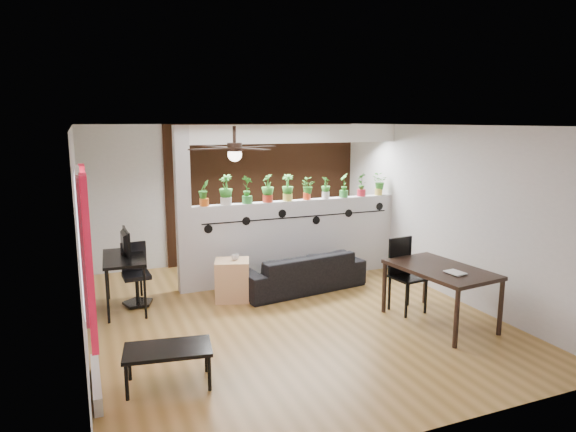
{
  "coord_description": "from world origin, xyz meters",
  "views": [
    {
      "loc": [
        -2.56,
        -6.29,
        2.67
      ],
      "look_at": [
        0.26,
        0.6,
        1.27
      ],
      "focal_mm": 32.0,
      "sensor_mm": 36.0,
      "label": 1
    }
  ],
  "objects_px": {
    "potted_plant_5": "(307,188)",
    "coffee_table": "(168,352)",
    "potted_plant_9": "(379,184)",
    "sofa": "(300,272)",
    "cube_shelf": "(232,280)",
    "folding_chair": "(404,268)",
    "cup": "(235,257)",
    "potted_plant_1": "(226,189)",
    "potted_plant_4": "(288,187)",
    "potted_plant_0": "(204,192)",
    "computer_desk": "(124,261)",
    "office_chair": "(136,278)",
    "potted_plant_2": "(247,188)",
    "ceiling_fan": "(235,150)",
    "potted_plant_8": "(362,184)",
    "potted_plant_6": "(326,187)",
    "dining_table": "(441,274)",
    "potted_plant_3": "(268,187)",
    "potted_plant_7": "(344,185)"
  },
  "relations": [
    {
      "from": "potted_plant_9",
      "to": "office_chair",
      "type": "relative_size",
      "value": 0.44
    },
    {
      "from": "potted_plant_9",
      "to": "sofa",
      "type": "relative_size",
      "value": 0.2
    },
    {
      "from": "cup",
      "to": "office_chair",
      "type": "distance_m",
      "value": 1.47
    },
    {
      "from": "potted_plant_2",
      "to": "coffee_table",
      "type": "distance_m",
      "value": 3.57
    },
    {
      "from": "potted_plant_1",
      "to": "folding_chair",
      "type": "relative_size",
      "value": 0.46
    },
    {
      "from": "potted_plant_5",
      "to": "coffee_table",
      "type": "xyz_separation_m",
      "value": [
        -2.82,
        -2.85,
        -1.19
      ]
    },
    {
      "from": "ceiling_fan",
      "to": "folding_chair",
      "type": "bearing_deg",
      "value": -3.55
    },
    {
      "from": "potted_plant_5",
      "to": "potted_plant_6",
      "type": "relative_size",
      "value": 0.99
    },
    {
      "from": "potted_plant_6",
      "to": "folding_chair",
      "type": "relative_size",
      "value": 0.36
    },
    {
      "from": "cube_shelf",
      "to": "dining_table",
      "type": "distance_m",
      "value": 3.01
    },
    {
      "from": "potted_plant_1",
      "to": "potted_plant_5",
      "type": "bearing_deg",
      "value": -0.0
    },
    {
      "from": "potted_plant_5",
      "to": "potted_plant_8",
      "type": "bearing_deg",
      "value": 0.0
    },
    {
      "from": "potted_plant_9",
      "to": "office_chair",
      "type": "height_order",
      "value": "potted_plant_9"
    },
    {
      "from": "potted_plant_0",
      "to": "cube_shelf",
      "type": "xyz_separation_m",
      "value": [
        0.25,
        -0.64,
        -1.26
      ]
    },
    {
      "from": "ceiling_fan",
      "to": "potted_plant_4",
      "type": "xyz_separation_m",
      "value": [
        1.42,
        1.8,
        -0.73
      ]
    },
    {
      "from": "potted_plant_3",
      "to": "computer_desk",
      "type": "bearing_deg",
      "value": -169.84
    },
    {
      "from": "cube_shelf",
      "to": "potted_plant_2",
      "type": "bearing_deg",
      "value": 72.16
    },
    {
      "from": "potted_plant_5",
      "to": "cup",
      "type": "distance_m",
      "value": 1.83
    },
    {
      "from": "potted_plant_3",
      "to": "potted_plant_4",
      "type": "height_order",
      "value": "potted_plant_3"
    },
    {
      "from": "cube_shelf",
      "to": "folding_chair",
      "type": "bearing_deg",
      "value": -13.78
    },
    {
      "from": "sofa",
      "to": "folding_chair",
      "type": "xyz_separation_m",
      "value": [
        0.99,
        -1.39,
        0.33
      ]
    },
    {
      "from": "potted_plant_9",
      "to": "cup",
      "type": "xyz_separation_m",
      "value": [
        -2.86,
        -0.64,
        -0.9
      ]
    },
    {
      "from": "cube_shelf",
      "to": "computer_desk",
      "type": "distance_m",
      "value": 1.58
    },
    {
      "from": "potted_plant_8",
      "to": "potted_plant_6",
      "type": "bearing_deg",
      "value": 180.0
    },
    {
      "from": "potted_plant_5",
      "to": "coffee_table",
      "type": "relative_size",
      "value": 0.4
    },
    {
      "from": "potted_plant_6",
      "to": "cube_shelf",
      "type": "distance_m",
      "value": 2.33
    },
    {
      "from": "potted_plant_5",
      "to": "ceiling_fan",
      "type": "bearing_deg",
      "value": -134.61
    },
    {
      "from": "potted_plant_4",
      "to": "potted_plant_5",
      "type": "bearing_deg",
      "value": -0.0
    },
    {
      "from": "potted_plant_8",
      "to": "coffee_table",
      "type": "xyz_separation_m",
      "value": [
        -3.88,
        -2.85,
        -1.21
      ]
    },
    {
      "from": "potted_plant_4",
      "to": "potted_plant_5",
      "type": "relative_size",
      "value": 1.19
    },
    {
      "from": "potted_plant_4",
      "to": "sofa",
      "type": "distance_m",
      "value": 1.41
    },
    {
      "from": "sofa",
      "to": "cube_shelf",
      "type": "distance_m",
      "value": 1.15
    },
    {
      "from": "folding_chair",
      "to": "potted_plant_0",
      "type": "bearing_deg",
      "value": 140.73
    },
    {
      "from": "potted_plant_3",
      "to": "dining_table",
      "type": "xyz_separation_m",
      "value": [
        1.48,
        -2.55,
        -0.91
      ]
    },
    {
      "from": "potted_plant_4",
      "to": "dining_table",
      "type": "relative_size",
      "value": 0.3
    },
    {
      "from": "potted_plant_0",
      "to": "ceiling_fan",
      "type": "bearing_deg",
      "value": -90.64
    },
    {
      "from": "potted_plant_2",
      "to": "potted_plant_5",
      "type": "height_order",
      "value": "potted_plant_2"
    },
    {
      "from": "potted_plant_1",
      "to": "potted_plant_4",
      "type": "bearing_deg",
      "value": 0.0
    },
    {
      "from": "potted_plant_4",
      "to": "potted_plant_7",
      "type": "height_order",
      "value": "potted_plant_4"
    },
    {
      "from": "cup",
      "to": "office_chair",
      "type": "xyz_separation_m",
      "value": [
        -1.4,
        0.35,
        -0.26
      ]
    },
    {
      "from": "computer_desk",
      "to": "office_chair",
      "type": "height_order",
      "value": "office_chair"
    },
    {
      "from": "potted_plant_0",
      "to": "potted_plant_6",
      "type": "bearing_deg",
      "value": 0.0
    },
    {
      "from": "potted_plant_2",
      "to": "potted_plant_9",
      "type": "xyz_separation_m",
      "value": [
        2.46,
        0.0,
        -0.03
      ]
    },
    {
      "from": "potted_plant_0",
      "to": "cup",
      "type": "distance_m",
      "value": 1.15
    },
    {
      "from": "potted_plant_8",
      "to": "cube_shelf",
      "type": "relative_size",
      "value": 0.68
    },
    {
      "from": "potted_plant_5",
      "to": "coffee_table",
      "type": "height_order",
      "value": "potted_plant_5"
    },
    {
      "from": "sofa",
      "to": "potted_plant_0",
      "type": "bearing_deg",
      "value": -30.3
    },
    {
      "from": "potted_plant_1",
      "to": "potted_plant_3",
      "type": "distance_m",
      "value": 0.7
    },
    {
      "from": "coffee_table",
      "to": "dining_table",
      "type": "bearing_deg",
      "value": 4.78
    },
    {
      "from": "potted_plant_8",
      "to": "coffee_table",
      "type": "bearing_deg",
      "value": -143.68
    }
  ]
}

